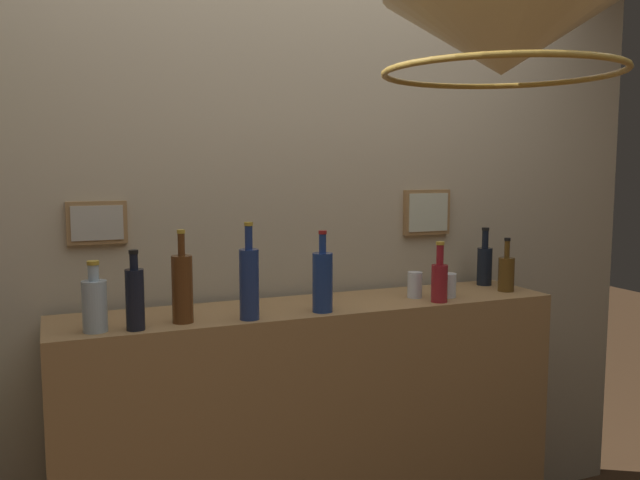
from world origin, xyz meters
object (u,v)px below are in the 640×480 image
object	(u,v)px
liquor_bottle_vodka	(249,282)
liquor_bottle_brandy	(439,280)
liquor_bottle_sherry	(485,264)
liquor_bottle_gin	(506,273)
liquor_bottle_bourbon	(135,297)
liquor_bottle_amaro	(95,304)
pendant_lamp	(502,39)
glass_tumbler_highball	(415,285)
glass_tumbler_rocks	(448,285)
liquor_bottle_rye	(323,281)
liquor_bottle_port	(182,287)

from	to	relation	value
liquor_bottle_vodka	liquor_bottle_brandy	world-z (taller)	liquor_bottle_vodka
liquor_bottle_sherry	liquor_bottle_gin	bearing A→B (deg)	-91.31
liquor_bottle_brandy	liquor_bottle_bourbon	size ratio (longest dim) A/B	0.91
liquor_bottle_amaro	pendant_lamp	xyz separation A→B (m)	(0.96, -0.74, 0.75)
liquor_bottle_sherry	glass_tumbler_highball	size ratio (longest dim) A/B	2.46
liquor_bottle_vodka	glass_tumbler_rocks	xyz separation A→B (m)	(0.83, 0.06, -0.08)
liquor_bottle_sherry	liquor_bottle_amaro	xyz separation A→B (m)	(-1.63, -0.21, -0.00)
liquor_bottle_brandy	liquor_bottle_rye	size ratio (longest dim) A/B	0.80
liquor_bottle_brandy	pendant_lamp	distance (m)	1.08
liquor_bottle_sherry	liquor_bottle_rye	xyz separation A→B (m)	(-0.86, -0.22, 0.02)
pendant_lamp	liquor_bottle_rye	bearing A→B (deg)	104.77
liquor_bottle_gin	liquor_bottle_brandy	world-z (taller)	liquor_bottle_brandy
liquor_bottle_gin	pendant_lamp	bearing A→B (deg)	-129.96
liquor_bottle_bourbon	pendant_lamp	size ratio (longest dim) A/B	0.42
liquor_bottle_port	liquor_bottle_amaro	distance (m)	0.28
liquor_bottle_vodka	liquor_bottle_bourbon	size ratio (longest dim) A/B	1.29
glass_tumbler_highball	liquor_bottle_brandy	bearing A→B (deg)	-67.74
liquor_bottle_port	pendant_lamp	distance (m)	1.25
liquor_bottle_gin	liquor_bottle_brandy	bearing A→B (deg)	-168.06
liquor_bottle_brandy	glass_tumbler_rocks	bearing A→B (deg)	39.07
liquor_bottle_rye	pendant_lamp	bearing A→B (deg)	-75.23
liquor_bottle_brandy	glass_tumbler_highball	bearing A→B (deg)	112.26
liquor_bottle_vodka	pendant_lamp	distance (m)	1.11
liquor_bottle_brandy	liquor_bottle_vodka	bearing A→B (deg)	179.89
liquor_bottle_gin	pendant_lamp	world-z (taller)	pendant_lamp
liquor_bottle_sherry	pendant_lamp	bearing A→B (deg)	-125.20
liquor_bottle_amaro	liquor_bottle_brandy	bearing A→B (deg)	-1.23
glass_tumbler_highball	pendant_lamp	world-z (taller)	pendant_lamp
glass_tumbler_highball	pendant_lamp	bearing A→B (deg)	-106.53
liquor_bottle_gin	liquor_bottle_port	distance (m)	1.35
liquor_bottle_gin	glass_tumbler_highball	bearing A→B (deg)	176.12
liquor_bottle_port	liquor_bottle_bourbon	world-z (taller)	liquor_bottle_port
liquor_bottle_bourbon	glass_tumbler_highball	world-z (taller)	liquor_bottle_bourbon
liquor_bottle_sherry	liquor_bottle_brandy	world-z (taller)	liquor_bottle_sherry
liquor_bottle_sherry	pendant_lamp	world-z (taller)	pendant_lamp
liquor_bottle_gin	liquor_bottle_sherry	size ratio (longest dim) A/B	0.89
liquor_bottle_gin	liquor_bottle_amaro	world-z (taller)	liquor_bottle_amaro
liquor_bottle_gin	liquor_bottle_sherry	xyz separation A→B (m)	(0.00, 0.15, 0.02)
liquor_bottle_sherry	liquor_bottle_brandy	size ratio (longest dim) A/B	1.08
liquor_bottle_amaro	glass_tumbler_highball	world-z (taller)	liquor_bottle_amaro
glass_tumbler_rocks	pendant_lamp	xyz separation A→B (m)	(-0.37, -0.78, 0.79)
liquor_bottle_brandy	liquor_bottle_port	distance (m)	0.97
liquor_bottle_vodka	glass_tumbler_highball	distance (m)	0.72
liquor_bottle_sherry	liquor_bottle_rye	bearing A→B (deg)	-165.69
liquor_bottle_bourbon	liquor_bottle_gin	bearing A→B (deg)	3.00
liquor_bottle_vodka	liquor_bottle_bourbon	distance (m)	0.38
liquor_bottle_port	glass_tumbler_highball	world-z (taller)	liquor_bottle_port
liquor_bottle_port	liquor_bottle_brandy	bearing A→B (deg)	-2.52
pendant_lamp	liquor_bottle_sherry	bearing A→B (deg)	54.80
liquor_bottle_bourbon	glass_tumbler_highball	xyz separation A→B (m)	(1.08, 0.11, -0.05)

